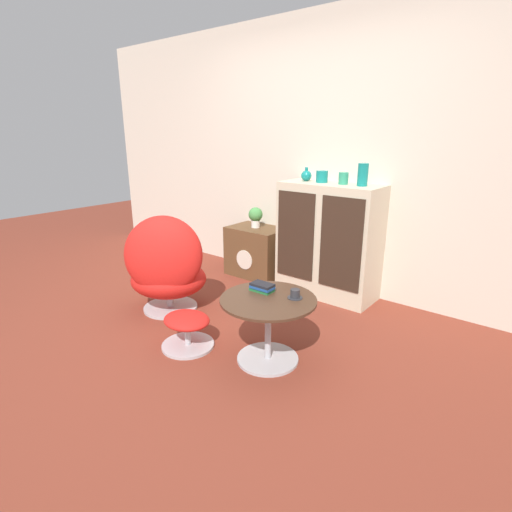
% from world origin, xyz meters
% --- Properties ---
extents(ground_plane, '(12.00, 12.00, 0.00)m').
position_xyz_m(ground_plane, '(0.00, 0.00, 0.00)').
color(ground_plane, brown).
extents(wall_back, '(6.40, 0.06, 2.60)m').
position_xyz_m(wall_back, '(0.00, 1.69, 1.30)').
color(wall_back, beige).
rests_on(wall_back, ground_plane).
extents(sideboard, '(0.94, 0.43, 1.08)m').
position_xyz_m(sideboard, '(0.29, 1.45, 0.54)').
color(sideboard, beige).
rests_on(sideboard, ground_plane).
extents(tv_console, '(0.61, 0.43, 0.54)m').
position_xyz_m(tv_console, '(-0.58, 1.45, 0.27)').
color(tv_console, brown).
rests_on(tv_console, ground_plane).
extents(egg_chair, '(0.89, 0.88, 0.90)m').
position_xyz_m(egg_chair, '(-0.59, 0.21, 0.41)').
color(egg_chair, '#B7B7BC').
rests_on(egg_chair, ground_plane).
extents(ottoman, '(0.39, 0.39, 0.26)m').
position_xyz_m(ottoman, '(0.00, -0.09, 0.17)').
color(ottoman, '#B7B7BC').
rests_on(ottoman, ground_plane).
extents(coffee_table, '(0.65, 0.65, 0.47)m').
position_xyz_m(coffee_table, '(0.57, 0.13, 0.31)').
color(coffee_table, '#B7B7BC').
rests_on(coffee_table, ground_plane).
extents(vase_leftmost, '(0.10, 0.10, 0.13)m').
position_xyz_m(vase_leftmost, '(0.02, 1.45, 1.13)').
color(vase_leftmost, '#147A75').
rests_on(vase_leftmost, sideboard).
extents(vase_inner_left, '(0.11, 0.11, 0.11)m').
position_xyz_m(vase_inner_left, '(0.19, 1.45, 1.13)').
color(vase_inner_left, '#147A75').
rests_on(vase_inner_left, sideboard).
extents(vase_inner_right, '(0.09, 0.09, 0.11)m').
position_xyz_m(vase_inner_right, '(0.41, 1.45, 1.13)').
color(vase_inner_right, '#2D8E6B').
rests_on(vase_inner_right, sideboard).
extents(vase_rightmost, '(0.09, 0.09, 0.19)m').
position_xyz_m(vase_rightmost, '(0.59, 1.45, 1.18)').
color(vase_rightmost, '#147A75').
rests_on(vase_rightmost, sideboard).
extents(potted_plant, '(0.15, 0.15, 0.22)m').
position_xyz_m(potted_plant, '(-0.60, 1.45, 0.66)').
color(potted_plant, silver).
rests_on(potted_plant, tv_console).
extents(teacup, '(0.10, 0.10, 0.06)m').
position_xyz_m(teacup, '(0.71, 0.25, 0.49)').
color(teacup, '#2D2D33').
rests_on(teacup, coffee_table).
extents(book_stack, '(0.17, 0.11, 0.06)m').
position_xyz_m(book_stack, '(0.46, 0.21, 0.50)').
color(book_stack, '#237038').
rests_on(book_stack, coffee_table).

